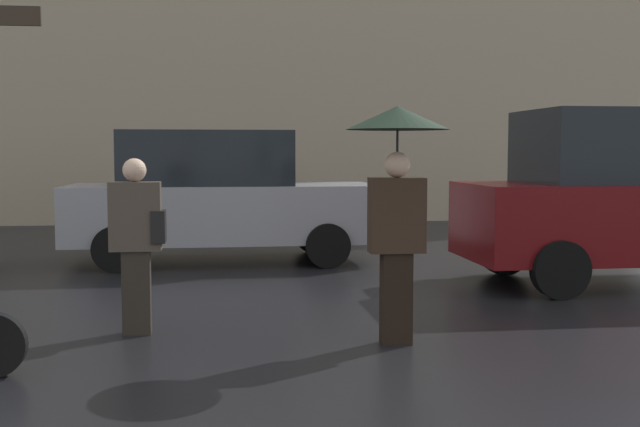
{
  "coord_description": "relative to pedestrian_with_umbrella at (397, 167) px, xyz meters",
  "views": [
    {
      "loc": [
        0.1,
        -2.71,
        1.59
      ],
      "look_at": [
        1.02,
        4.32,
        1.02
      ],
      "focal_mm": 43.77,
      "sensor_mm": 36.0,
      "label": 1
    }
  ],
  "objects": [
    {
      "name": "pedestrian_with_umbrella",
      "position": [
        0.0,
        0.0,
        0.0
      ],
      "size": [
        0.85,
        0.85,
        1.96
      ],
      "rotation": [
        0.0,
        0.0,
        0.3
      ],
      "color": "black",
      "rests_on": "ground"
    },
    {
      "name": "parked_car_left",
      "position": [
        -1.45,
        5.06,
        -0.52
      ],
      "size": [
        4.35,
        1.84,
        1.88
      ],
      "rotation": [
        0.0,
        0.0,
        -0.23
      ],
      "color": "gray",
      "rests_on": "ground"
    },
    {
      "name": "parked_car_distant",
      "position": [
        3.51,
        2.52,
        -0.43
      ],
      "size": [
        4.25,
        1.85,
        2.07
      ],
      "rotation": [
        0.0,
        0.0,
        -0.23
      ],
      "color": "#590C0F",
      "rests_on": "ground"
    },
    {
      "name": "pedestrian_with_bag",
      "position": [
        -2.14,
        0.63,
        -0.59
      ],
      "size": [
        0.48,
        0.24,
        1.53
      ],
      "rotation": [
        0.0,
        0.0,
        0.01
      ],
      "color": "#2A241E",
      "rests_on": "ground"
    }
  ]
}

